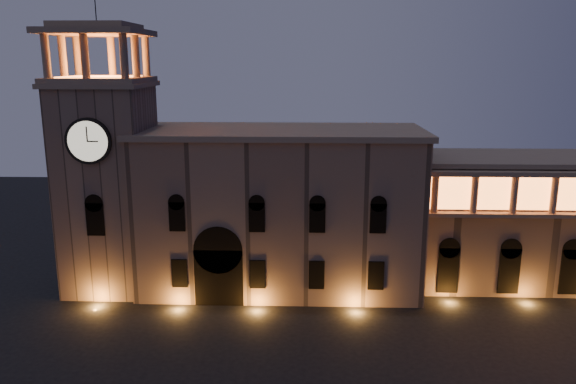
{
  "coord_description": "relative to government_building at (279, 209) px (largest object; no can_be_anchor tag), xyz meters",
  "views": [
    {
      "loc": [
        0.87,
        -37.55,
        24.69
      ],
      "look_at": [
        -0.9,
        16.0,
        12.11
      ],
      "focal_mm": 35.0,
      "sensor_mm": 36.0,
      "label": 1
    }
  ],
  "objects": [
    {
      "name": "government_building",
      "position": [
        0.0,
        0.0,
        0.0
      ],
      "size": [
        30.8,
        12.8,
        17.6
      ],
      "color": "#795E4F",
      "rests_on": "ground"
    },
    {
      "name": "clock_tower",
      "position": [
        -18.42,
        -0.95,
        3.73
      ],
      "size": [
        9.8,
        9.8,
        32.4
      ],
      "color": "#795E4F",
      "rests_on": "ground"
    }
  ]
}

